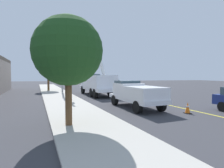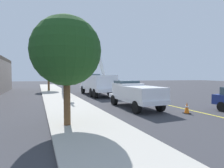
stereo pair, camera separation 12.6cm
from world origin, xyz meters
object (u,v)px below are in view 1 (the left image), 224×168
(traffic_cone_mid_front, at_px, (129,95))
(passing_minivan, at_px, (112,84))
(utility_bucket_truck, at_px, (97,82))
(traffic_cone_leading, at_px, (188,108))
(traffic_signal_mast, at_px, (64,55))
(service_pickup_truck, at_px, (136,93))
(traffic_cone_mid_rear, at_px, (101,89))

(traffic_cone_mid_front, bearing_deg, passing_minivan, -5.41)
(utility_bucket_truck, relative_size, passing_minivan, 1.68)
(traffic_cone_leading, bearing_deg, traffic_signal_mast, 29.81)
(traffic_signal_mast, bearing_deg, traffic_cone_leading, -150.19)
(utility_bucket_truck, xyz_separation_m, traffic_signal_mast, (2.33, 4.05, 3.59))
(utility_bucket_truck, distance_m, service_pickup_truck, 9.77)
(traffic_cone_mid_front, xyz_separation_m, traffic_cone_mid_rear, (8.59, 1.51, 0.03))
(service_pickup_truck, relative_size, traffic_cone_mid_rear, 6.76)
(utility_bucket_truck, xyz_separation_m, service_pickup_truck, (-9.61, -1.68, -0.51))
(passing_minivan, relative_size, traffic_cone_mid_front, 6.19)
(service_pickup_truck, distance_m, traffic_cone_mid_front, 5.54)
(traffic_cone_leading, bearing_deg, utility_bucket_truck, 19.34)
(utility_bucket_truck, distance_m, passing_minivan, 10.19)
(utility_bucket_truck, bearing_deg, service_pickup_truck, -170.07)
(service_pickup_truck, relative_size, traffic_cone_leading, 7.87)
(utility_bucket_truck, relative_size, traffic_cone_mid_rear, 9.79)
(utility_bucket_truck, distance_m, traffic_cone_mid_front, 5.27)
(service_pickup_truck, relative_size, traffic_signal_mast, 0.78)
(traffic_cone_leading, relative_size, traffic_signal_mast, 0.10)
(utility_bucket_truck, height_order, traffic_cone_mid_front, utility_bucket_truck)
(traffic_cone_mid_front, height_order, traffic_cone_mid_rear, traffic_cone_mid_rear)
(service_pickup_truck, distance_m, traffic_cone_mid_rear, 13.97)
(utility_bucket_truck, bearing_deg, traffic_cone_mid_front, -145.98)
(service_pickup_truck, xyz_separation_m, traffic_cone_mid_rear, (13.95, 0.33, -0.69))
(traffic_cone_leading, distance_m, traffic_cone_mid_front, 8.11)
(utility_bucket_truck, xyz_separation_m, passing_minivan, (9.28, -4.15, -0.65))
(utility_bucket_truck, distance_m, traffic_cone_leading, 13.03)
(traffic_cone_leading, bearing_deg, service_pickup_truck, 44.84)
(utility_bucket_truck, relative_size, traffic_signal_mast, 1.13)
(traffic_cone_leading, bearing_deg, traffic_cone_mid_rear, 10.06)
(service_pickup_truck, bearing_deg, traffic_cone_leading, -135.16)
(passing_minivan, bearing_deg, traffic_cone_leading, -179.61)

